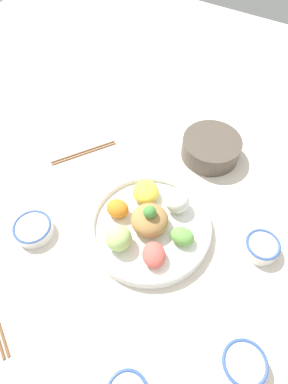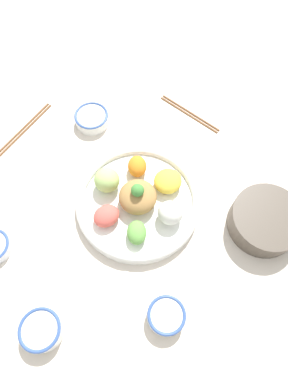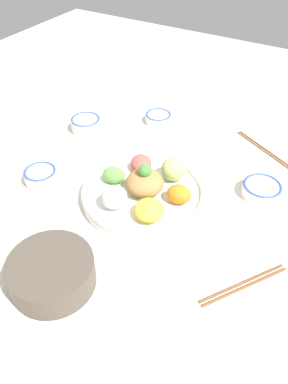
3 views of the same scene
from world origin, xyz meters
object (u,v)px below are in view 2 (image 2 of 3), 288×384
at_px(chopsticks_pair_near, 190,113).
at_px(serving_spoon_main, 106,303).
at_px(rice_bowl_plain, 166,316).
at_px(side_serving_bowl, 265,220).
at_px(sauce_bowl_dark, 92,118).
at_px(rice_bowl_blue, 41,330).
at_px(salad_platter, 138,200).
at_px(chopsticks_pair_far, 23,130).

distance_m(chopsticks_pair_near, serving_spoon_main, 0.59).
bearing_deg(serving_spoon_main, rice_bowl_plain, -66.69).
bearing_deg(side_serving_bowl, chopsticks_pair_near, -60.55).
bearing_deg(sauce_bowl_dark, rice_bowl_plain, 115.45).
xyz_separation_m(sauce_bowl_dark, rice_bowl_plain, (-0.25, 0.52, 0.00)).
relative_size(rice_bowl_blue, chopsticks_pair_near, 0.51).
relative_size(salad_platter, side_serving_bowl, 1.84).
height_order(rice_bowl_blue, sauce_bowl_dark, rice_bowl_blue).
bearing_deg(rice_bowl_blue, salad_platter, -119.11).
height_order(rice_bowl_plain, side_serving_bowl, side_serving_bowl).
relative_size(salad_platter, rice_bowl_blue, 3.47).
distance_m(salad_platter, rice_bowl_blue, 0.37).
bearing_deg(chopsticks_pair_far, rice_bowl_plain, -107.39).
relative_size(salad_platter, chopsticks_pair_near, 1.76).
height_order(chopsticks_pair_far, serving_spoon_main, chopsticks_pair_far).
bearing_deg(serving_spoon_main, rice_bowl_blue, 148.86).
bearing_deg(chopsticks_pair_far, sauce_bowl_dark, -47.23).
bearing_deg(serving_spoon_main, salad_platter, 19.13).
bearing_deg(rice_bowl_plain, sauce_bowl_dark, -64.55).
xyz_separation_m(rice_bowl_blue, serving_spoon_main, (-0.13, -0.07, -0.02)).
bearing_deg(chopsticks_pair_near, serving_spoon_main, -73.46).
relative_size(sauce_bowl_dark, side_serving_bowl, 0.57).
distance_m(sauce_bowl_dark, chopsticks_pair_far, 0.21).
xyz_separation_m(sauce_bowl_dark, side_serving_bowl, (-0.48, 0.28, 0.02)).
height_order(rice_bowl_plain, serving_spoon_main, rice_bowl_plain).
bearing_deg(sauce_bowl_dark, chopsticks_pair_near, -169.07).
distance_m(rice_bowl_blue, side_serving_bowl, 0.58).
relative_size(side_serving_bowl, chopsticks_pair_near, 0.96).
xyz_separation_m(chopsticks_pair_near, chopsticks_pair_far, (0.49, 0.10, 0.00)).
distance_m(rice_bowl_plain, chopsticks_pair_near, 0.58).
bearing_deg(salad_platter, serving_spoon_main, 78.69).
xyz_separation_m(side_serving_bowl, chopsticks_pair_near, (0.19, -0.34, -0.03)).
bearing_deg(salad_platter, rice_bowl_plain, 108.01).
relative_size(sauce_bowl_dark, chopsticks_pair_near, 0.54).
bearing_deg(chopsticks_pair_near, sauce_bowl_dark, -134.96).
distance_m(salad_platter, serving_spoon_main, 0.26).
height_order(salad_platter, rice_bowl_plain, salad_platter).
xyz_separation_m(rice_bowl_plain, chopsticks_pair_far, (0.45, -0.48, -0.02)).
height_order(sauce_bowl_dark, rice_bowl_plain, rice_bowl_plain).
bearing_deg(side_serving_bowl, rice_bowl_blue, 30.42).
distance_m(side_serving_bowl, chopsticks_pair_far, 0.72).
height_order(rice_bowl_blue, serving_spoon_main, rice_bowl_blue).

